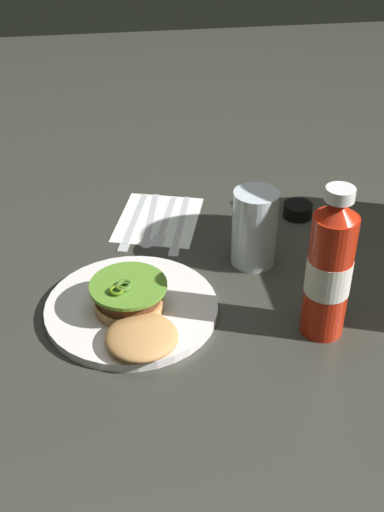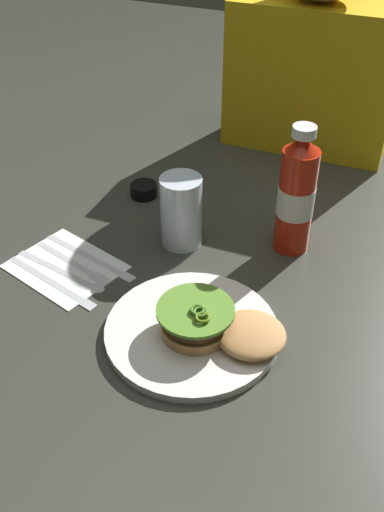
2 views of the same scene
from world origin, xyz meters
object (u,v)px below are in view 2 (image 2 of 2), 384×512
object	(u,v)px
burger_sandwich	(216,325)
spoon_utensil	(71,275)
fork_utensil	(78,265)
water_glass	(181,211)
steak_knife	(94,258)
butter_knife	(56,284)
ketchup_bottle	(296,195)
diner_person	(316,45)
condiment_cup	(144,190)
napkin	(65,266)
dinner_plate	(192,331)

from	to	relation	value
burger_sandwich	spoon_utensil	bearing A→B (deg)	170.15
spoon_utensil	fork_utensil	bearing A→B (deg)	95.42
water_glass	spoon_utensil	xyz separation A→B (m)	(-0.14, -0.17, -0.06)
burger_sandwich	steak_knife	bearing A→B (deg)	158.70
butter_knife	ketchup_bottle	bearing A→B (deg)	37.10
fork_utensil	steak_knife	size ratio (longest dim) A/B	0.85
burger_sandwich	diner_person	bearing A→B (deg)	92.43
ketchup_bottle	fork_utensil	xyz separation A→B (m)	(-0.33, -0.20, -0.11)
condiment_cup	napkin	bearing A→B (deg)	-95.69
condiment_cup	steak_knife	xyz separation A→B (m)	(0.01, -0.23, -0.01)
burger_sandwich	fork_utensil	size ratio (longest dim) A/B	1.11
burger_sandwich	steak_knife	distance (m)	0.29
napkin	butter_knife	xyz separation A→B (m)	(0.01, -0.05, 0.00)
dinner_plate	water_glass	xyz separation A→B (m)	(-0.11, 0.22, 0.06)
condiment_cup	butter_knife	xyz separation A→B (m)	(-0.01, -0.32, -0.01)
condiment_cup	napkin	distance (m)	0.27
steak_knife	spoon_utensil	bearing A→B (deg)	-104.27
dinner_plate	fork_utensil	bearing A→B (deg)	162.27
ketchup_bottle	water_glass	size ratio (longest dim) A/B	1.79
burger_sandwich	fork_utensil	xyz separation A→B (m)	(-0.29, 0.08, -0.03)
water_glass	butter_knife	size ratio (longest dim) A/B	0.65
spoon_utensil	condiment_cup	bearing A→B (deg)	89.64
burger_sandwich	napkin	bearing A→B (deg)	167.29
ketchup_bottle	napkin	distance (m)	0.42
ketchup_bottle	spoon_utensil	world-z (taller)	ketchup_bottle
dinner_plate	butter_knife	world-z (taller)	dinner_plate
dinner_plate	fork_utensil	world-z (taller)	dinner_plate
condiment_cup	fork_utensil	distance (m)	0.26
ketchup_bottle	steak_knife	xyz separation A→B (m)	(-0.31, -0.17, -0.11)
fork_utensil	spoon_utensil	bearing A→B (deg)	-84.58
ketchup_bottle	steak_knife	distance (m)	0.37
diner_person	napkin	bearing A→B (deg)	-114.25
napkin	diner_person	bearing A→B (deg)	65.75
condiment_cup	diner_person	size ratio (longest dim) A/B	0.11
napkin	spoon_utensil	size ratio (longest dim) A/B	0.96
ketchup_bottle	fork_utensil	world-z (taller)	ketchup_bottle
napkin	spoon_utensil	bearing A→B (deg)	-39.38
ketchup_bottle	butter_knife	size ratio (longest dim) A/B	1.17
burger_sandwich	butter_knife	bearing A→B (deg)	176.21
dinner_plate	ketchup_bottle	xyz separation A→B (m)	(0.08, 0.28, 0.10)
steak_knife	condiment_cup	bearing A→B (deg)	93.08
ketchup_bottle	butter_knife	distance (m)	0.44
burger_sandwich	ketchup_bottle	size ratio (longest dim) A/B	0.81
ketchup_bottle	butter_knife	bearing A→B (deg)	-142.90
steak_knife	dinner_plate	bearing A→B (deg)	-24.71
water_glass	steak_knife	xyz separation A→B (m)	(-0.12, -0.11, -0.06)
water_glass	butter_knife	bearing A→B (deg)	-127.21
ketchup_bottle	condiment_cup	distance (m)	0.35
ketchup_bottle	spoon_utensil	size ratio (longest dim) A/B	1.25
napkin	fork_utensil	distance (m)	0.02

